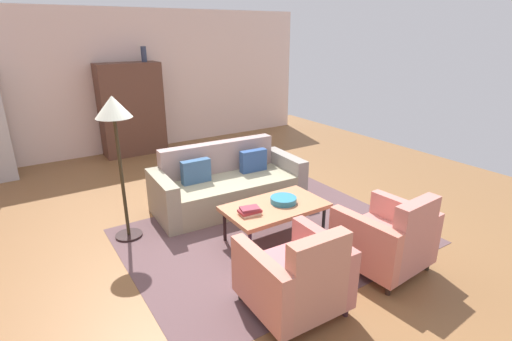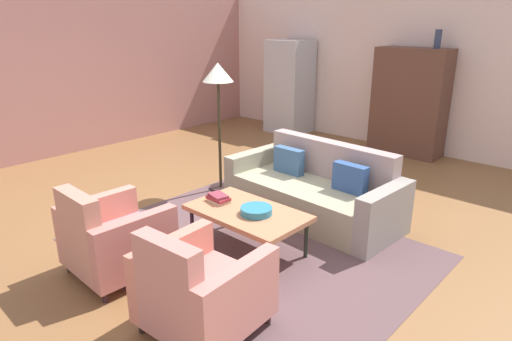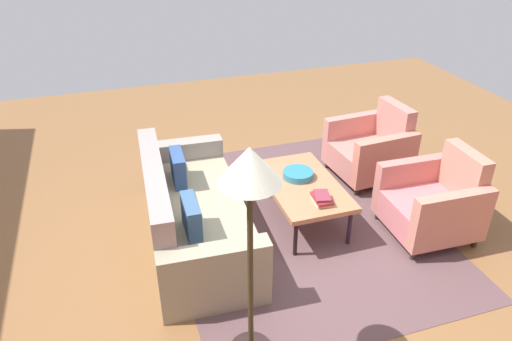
% 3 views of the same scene
% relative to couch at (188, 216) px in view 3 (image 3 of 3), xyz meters
% --- Properties ---
extents(ground_plane, '(10.24, 10.24, 0.00)m').
position_rel_couch_xyz_m(ground_plane, '(-0.48, -0.65, -0.29)').
color(ground_plane, brown).
extents(area_rug, '(3.40, 2.60, 0.01)m').
position_rel_couch_xyz_m(area_rug, '(-0.00, -1.14, -0.28)').
color(area_rug, brown).
rests_on(area_rug, ground).
extents(couch, '(2.14, 1.00, 0.86)m').
position_rel_couch_xyz_m(couch, '(0.00, 0.00, 0.00)').
color(couch, '#9E977A').
rests_on(couch, ground).
extents(coffee_table, '(1.20, 0.70, 0.44)m').
position_rel_couch_xyz_m(coffee_table, '(-0.00, -1.19, 0.12)').
color(coffee_table, black).
rests_on(coffee_table, ground).
extents(armchair_left, '(0.82, 0.82, 0.88)m').
position_rel_couch_xyz_m(armchair_left, '(-0.61, -2.35, 0.06)').
color(armchair_left, '#322A23').
rests_on(armchair_left, ground).
extents(armchair_right, '(0.85, 0.85, 0.88)m').
position_rel_couch_xyz_m(armchair_right, '(0.60, -2.35, 0.06)').
color(armchair_right, black).
rests_on(armchair_right, ground).
extents(fruit_bowl, '(0.31, 0.31, 0.07)m').
position_rel_couch_xyz_m(fruit_bowl, '(0.12, -1.19, 0.19)').
color(fruit_bowl, teal).
rests_on(fruit_bowl, coffee_table).
extents(book_stack, '(0.25, 0.18, 0.08)m').
position_rel_couch_xyz_m(book_stack, '(-0.38, -1.23, 0.19)').
color(book_stack, beige).
rests_on(book_stack, coffee_table).
extents(floor_lamp, '(0.40, 0.40, 1.72)m').
position_rel_couch_xyz_m(floor_lamp, '(-1.47, -0.17, 1.16)').
color(floor_lamp, '#2E1F1F').
rests_on(floor_lamp, ground).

